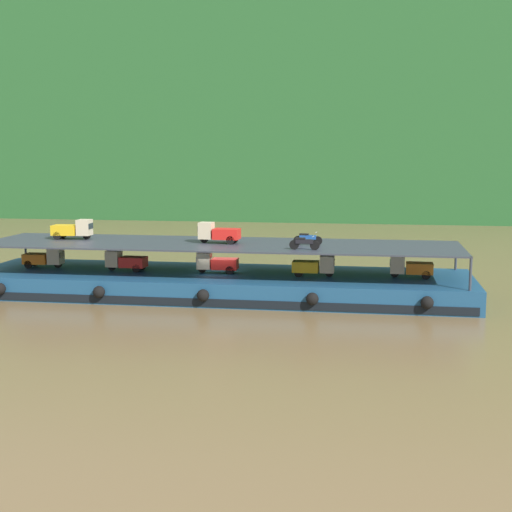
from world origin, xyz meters
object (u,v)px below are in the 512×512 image
(mini_truck_lower_bow, at_px, (411,267))
(mini_truck_upper_stern, at_px, (73,229))
(mini_truck_lower_stern, at_px, (44,258))
(mini_truck_lower_mid, at_px, (217,263))
(mini_truck_upper_mid, at_px, (218,233))
(mini_truck_lower_fore, at_px, (314,266))
(cargo_barge, at_px, (219,284))
(motorcycle_upper_port, at_px, (304,243))
(motorcycle_upper_centre, at_px, (308,239))
(mini_truck_lower_aft, at_px, (125,261))

(mini_truck_lower_bow, relative_size, mini_truck_upper_stern, 1.00)
(mini_truck_lower_stern, height_order, mini_truck_lower_bow, same)
(mini_truck_lower_mid, bearing_deg, mini_truck_upper_mid, 59.55)
(mini_truck_lower_fore, distance_m, mini_truck_lower_bow, 6.19)
(mini_truck_lower_stern, xyz_separation_m, mini_truck_lower_fore, (19.00, -0.56, 0.00))
(mini_truck_lower_stern, height_order, mini_truck_upper_mid, mini_truck_upper_mid)
(cargo_barge, relative_size, mini_truck_lower_fore, 12.18)
(mini_truck_lower_stern, height_order, motorcycle_upper_port, motorcycle_upper_port)
(motorcycle_upper_centre, bearing_deg, mini_truck_upper_stern, 177.46)
(mini_truck_lower_aft, xyz_separation_m, mini_truck_upper_stern, (-4.12, 0.94, 2.00))
(motorcycle_upper_centre, bearing_deg, mini_truck_lower_aft, -179.04)
(mini_truck_upper_stern, height_order, motorcycle_upper_centre, mini_truck_upper_stern)
(mini_truck_lower_fore, relative_size, mini_truck_lower_bow, 0.99)
(mini_truck_upper_stern, xyz_separation_m, mini_truck_upper_mid, (10.55, -0.64, 0.00))
(mini_truck_lower_aft, relative_size, motorcycle_upper_centre, 1.45)
(mini_truck_lower_aft, distance_m, mini_truck_upper_stern, 4.68)
(mini_truck_lower_fore, distance_m, mini_truck_upper_stern, 17.17)
(mini_truck_lower_bow, bearing_deg, cargo_barge, -179.14)
(mini_truck_lower_mid, distance_m, mini_truck_lower_bow, 12.74)
(mini_truck_lower_stern, distance_m, mini_truck_upper_stern, 2.86)
(mini_truck_upper_stern, relative_size, mini_truck_upper_mid, 1.00)
(cargo_barge, xyz_separation_m, mini_truck_lower_mid, (-0.13, -0.04, 1.44))
(mini_truck_lower_stern, xyz_separation_m, motorcycle_upper_port, (18.52, -2.62, 1.74))
(mini_truck_lower_stern, height_order, mini_truck_lower_aft, same)
(mini_truck_lower_aft, xyz_separation_m, mini_truck_lower_bow, (19.07, 0.36, 0.00))
(cargo_barge, bearing_deg, mini_truck_lower_mid, -163.62)
(mini_truck_lower_aft, bearing_deg, mini_truck_lower_bow, 1.09)
(mini_truck_lower_aft, distance_m, mini_truck_lower_mid, 6.34)
(mini_truck_upper_stern, bearing_deg, cargo_barge, -4.14)
(mini_truck_lower_stern, relative_size, mini_truck_lower_bow, 1.00)
(mini_truck_lower_fore, bearing_deg, mini_truck_lower_mid, 177.90)
(cargo_barge, distance_m, mini_truck_lower_stern, 12.66)
(mini_truck_lower_fore, bearing_deg, mini_truck_upper_mid, 176.42)
(motorcycle_upper_port, bearing_deg, mini_truck_lower_mid, 159.26)
(mini_truck_upper_mid, bearing_deg, motorcycle_upper_port, -22.41)
(motorcycle_upper_centre, bearing_deg, mini_truck_lower_stern, 179.24)
(mini_truck_lower_stern, xyz_separation_m, motorcycle_upper_centre, (18.51, -0.24, 1.74))
(mini_truck_lower_stern, height_order, motorcycle_upper_centre, motorcycle_upper_centre)
(mini_truck_lower_mid, bearing_deg, mini_truck_upper_stern, 175.60)
(mini_truck_lower_mid, relative_size, motorcycle_upper_centre, 1.46)
(mini_truck_lower_mid, height_order, mini_truck_upper_mid, mini_truck_upper_mid)
(mini_truck_lower_mid, distance_m, mini_truck_upper_stern, 10.68)
(mini_truck_lower_stern, relative_size, mini_truck_upper_stern, 0.99)
(cargo_barge, distance_m, mini_truck_upper_mid, 3.44)
(motorcycle_upper_port, bearing_deg, cargo_barge, 158.52)
(cargo_barge, relative_size, mini_truck_lower_mid, 12.01)
(mini_truck_upper_stern, bearing_deg, motorcycle_upper_port, -10.64)
(mini_truck_lower_fore, relative_size, mini_truck_upper_stern, 0.99)
(mini_truck_lower_bow, xyz_separation_m, mini_truck_upper_stern, (-23.20, 0.58, 2.00))
(mini_truck_upper_stern, bearing_deg, mini_truck_upper_mid, -3.48)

